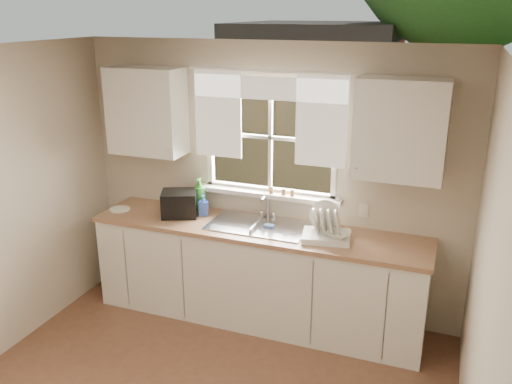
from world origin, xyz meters
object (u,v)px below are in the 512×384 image
at_px(cup, 183,213).
at_px(black_appliance, 179,203).
at_px(dish_rack, 326,230).
at_px(soap_bottle_a, 200,194).

height_order(cup, black_appliance, black_appliance).
bearing_deg(dish_rack, black_appliance, 177.62).
distance_m(dish_rack, cup, 1.37).
bearing_deg(soap_bottle_a, black_appliance, -118.64).
relative_size(soap_bottle_a, black_appliance, 1.03).
distance_m(dish_rack, black_appliance, 1.42).
xyz_separation_m(soap_bottle_a, black_appliance, (-0.13, -0.18, -0.05)).
bearing_deg(black_appliance, cup, -61.84).
relative_size(dish_rack, cup, 4.13).
height_order(soap_bottle_a, cup, soap_bottle_a).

